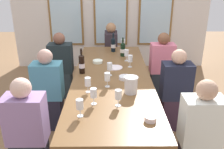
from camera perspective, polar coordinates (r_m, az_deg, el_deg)
The scene contains 27 objects.
ground_plane at distance 3.53m, azimuth -0.01°, elevation -11.60°, with size 12.00×12.00×0.00m, color olive.
back_wall_with_windows at distance 5.37m, azimuth -0.30°, elevation 16.76°, with size 4.19×0.10×2.90m.
dining_table at distance 3.20m, azimuth -0.01°, elevation -1.46°, with size 0.99×2.78×0.74m.
white_plate_0 at distance 3.46m, azimuth 0.68°, elevation 1.62°, with size 0.22×0.22×0.01m, color white.
metal_pitcher at distance 2.72m, azimuth 4.41°, elevation -2.39°, with size 0.16×0.16×0.19m.
wine_bottle_0 at distance 4.18m, azimuth 0.29°, elevation 6.93°, with size 0.08×0.08×0.32m.
wine_bottle_1 at distance 3.26m, azimuth -7.01°, elevation 2.47°, with size 0.08×0.08×0.34m.
wine_bottle_2 at distance 3.94m, azimuth 2.51°, elevation 5.85°, with size 0.08×0.08×0.30m.
tasting_bowl_0 at distance 3.09m, azimuth 3.00°, elevation -0.72°, with size 0.15×0.15×0.04m, color white.
tasting_bowl_1 at distance 3.66m, azimuth -3.34°, elevation 3.01°, with size 0.15×0.15×0.04m, color white.
tasting_bowl_2 at distance 2.27m, azimuth 8.91°, elevation -10.01°, with size 0.11×0.11×0.05m, color white.
wine_glass_0 at distance 2.73m, azimuth -5.62°, elevation -1.85°, with size 0.07×0.07×0.17m.
wine_glass_1 at distance 2.85m, azimuth -1.10°, elevation -0.68°, with size 0.07×0.07×0.17m.
wine_glass_2 at distance 3.47m, azimuth 4.21°, elevation 3.58°, with size 0.07×0.07×0.17m.
wine_glass_3 at distance 3.72m, azimuth 3.37°, elevation 4.90°, with size 0.07×0.07×0.17m.
wine_glass_4 at distance 2.47m, azimuth -4.29°, elevation -4.35°, with size 0.07×0.07×0.17m.
wine_glass_5 at distance 4.32m, azimuth 2.56°, elevation 7.37°, with size 0.07×0.07×0.17m.
wine_glass_6 at distance 2.28m, azimuth -7.47°, elevation -7.00°, with size 0.07×0.07×0.17m.
wine_glass_7 at distance 3.17m, azimuth -0.54°, elevation 1.77°, with size 0.07×0.07×0.17m.
wine_glass_8 at distance 2.44m, azimuth 1.46°, elevation -4.72°, with size 0.07×0.07×0.17m.
seated_person_0 at distance 4.17m, azimuth -11.62°, elevation 1.62°, with size 0.38×0.24×1.11m.
seated_person_1 at distance 4.16m, azimuth 11.36°, elevation 1.59°, with size 0.38×0.24×1.11m.
seated_person_2 at distance 2.60m, azimuth -18.88°, elevation -12.75°, with size 0.38×0.24×1.11m.
seated_person_3 at distance 2.58m, azimuth 19.57°, elevation -13.22°, with size 0.38×0.24×1.11m.
seated_person_4 at distance 3.35m, azimuth -14.40°, elevation -3.97°, with size 0.38×0.24×1.11m.
seated_person_5 at distance 3.34m, azimuth 14.42°, elevation -4.03°, with size 0.38×0.24×1.11m.
seated_person_6 at distance 4.89m, azimuth -0.23°, elevation 5.14°, with size 0.24×0.38×1.11m.
Camera 1 is at (-0.03, -2.93, 1.97)m, focal length 39.52 mm.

